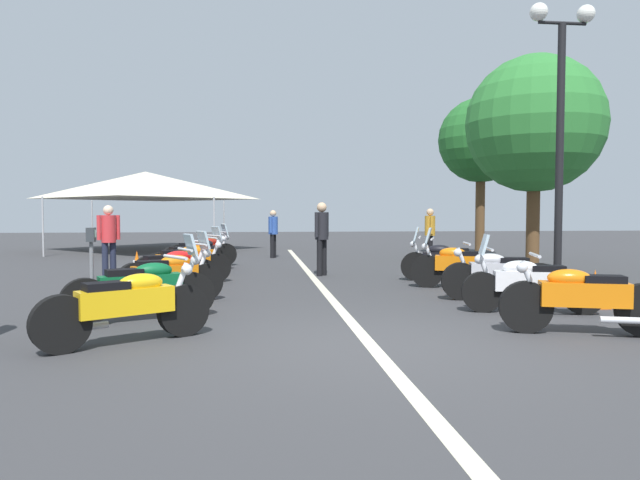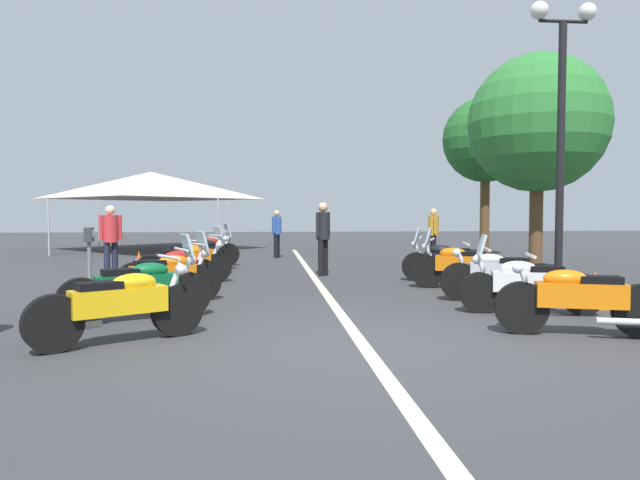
# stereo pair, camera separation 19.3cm
# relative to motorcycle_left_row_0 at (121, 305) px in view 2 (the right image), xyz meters

# --- Properties ---
(ground_plane) EXTENTS (80.00, 80.00, 0.00)m
(ground_plane) POSITION_rel_motorcycle_left_row_0_xyz_m (-0.35, -2.78, -0.46)
(ground_plane) COLOR #38383A
(lane_centre_stripe) EXTENTS (22.15, 0.16, 0.01)m
(lane_centre_stripe) POSITION_rel_motorcycle_left_row_0_xyz_m (5.55, -2.78, -0.45)
(lane_centre_stripe) COLOR beige
(lane_centre_stripe) RESTS_ON ground_plane
(motorcycle_left_row_0) EXTENTS (1.21, 1.82, 1.00)m
(motorcycle_left_row_0) POSITION_rel_motorcycle_left_row_0_xyz_m (0.00, 0.00, 0.00)
(motorcycle_left_row_0) COLOR black
(motorcycle_left_row_0) RESTS_ON ground_plane
(motorcycle_left_row_1) EXTENTS (1.06, 1.99, 1.22)m
(motorcycle_left_row_1) POSITION_rel_motorcycle_left_row_0_xyz_m (1.42, 0.10, 0.01)
(motorcycle_left_row_1) COLOR black
(motorcycle_left_row_1) RESTS_ON ground_plane
(motorcycle_left_row_2) EXTENTS (1.13, 1.86, 1.21)m
(motorcycle_left_row_2) POSITION_rel_motorcycle_left_row_0_xyz_m (2.91, 0.01, 0.01)
(motorcycle_left_row_2) COLOR black
(motorcycle_left_row_2) RESTS_ON ground_plane
(motorcycle_left_row_3) EXTENTS (1.17, 1.75, 0.99)m
(motorcycle_left_row_3) POSITION_rel_motorcycle_left_row_0_xyz_m (4.22, 0.15, -0.01)
(motorcycle_left_row_3) COLOR black
(motorcycle_left_row_3) RESTS_ON ground_plane
(motorcycle_left_row_4) EXTENTS (1.03, 1.98, 1.00)m
(motorcycle_left_row_4) POSITION_rel_motorcycle_left_row_0_xyz_m (5.59, 0.07, -0.00)
(motorcycle_left_row_4) COLOR black
(motorcycle_left_row_4) RESTS_ON ground_plane
(motorcycle_left_row_5) EXTENTS (1.28, 1.86, 1.19)m
(motorcycle_left_row_5) POSITION_rel_motorcycle_left_row_0_xyz_m (7.07, 0.11, 0.00)
(motorcycle_left_row_5) COLOR black
(motorcycle_left_row_5) RESTS_ON ground_plane
(motorcycle_left_row_6) EXTENTS (1.08, 1.86, 1.00)m
(motorcycle_left_row_6) POSITION_rel_motorcycle_left_row_0_xyz_m (8.44, 0.08, 0.00)
(motorcycle_left_row_6) COLOR black
(motorcycle_left_row_6) RESTS_ON ground_plane
(motorcycle_left_row_7) EXTENTS (0.93, 1.91, 1.21)m
(motorcycle_left_row_7) POSITION_rel_motorcycle_left_row_0_xyz_m (9.60, 0.05, 0.01)
(motorcycle_left_row_7) COLOR black
(motorcycle_left_row_7) RESTS_ON ground_plane
(motorcycle_right_row_0) EXTENTS (0.88, 1.99, 1.01)m
(motorcycle_right_row_0) POSITION_rel_motorcycle_left_row_0_xyz_m (-0.10, -5.51, 0.01)
(motorcycle_right_row_0) COLOR black
(motorcycle_right_row_0) RESTS_ON ground_plane
(motorcycle_right_row_1) EXTENTS (0.85, 2.06, 1.20)m
(motorcycle_right_row_1) POSITION_rel_motorcycle_left_row_0_xyz_m (1.42, -5.59, 0.00)
(motorcycle_right_row_1) COLOR black
(motorcycle_right_row_1) RESTS_ON ground_plane
(motorcycle_right_row_2) EXTENTS (0.77, 2.00, 1.01)m
(motorcycle_right_row_2) POSITION_rel_motorcycle_left_row_0_xyz_m (2.67, -5.66, 0.00)
(motorcycle_right_row_2) COLOR black
(motorcycle_right_row_2) RESTS_ON ground_plane
(motorcycle_right_row_3) EXTENTS (0.96, 1.94, 1.22)m
(motorcycle_right_row_3) POSITION_rel_motorcycle_left_row_0_xyz_m (4.27, -5.54, 0.02)
(motorcycle_right_row_3) COLOR black
(motorcycle_right_row_3) RESTS_ON ground_plane
(motorcycle_right_row_4) EXTENTS (0.92, 1.99, 1.21)m
(motorcycle_right_row_4) POSITION_rel_motorcycle_left_row_0_xyz_m (5.48, -5.66, 0.01)
(motorcycle_right_row_4) COLOR black
(motorcycle_right_row_4) RESTS_ON ground_plane
(street_lamp_twin_globe) EXTENTS (0.32, 1.22, 5.29)m
(street_lamp_twin_globe) POSITION_rel_motorcycle_left_row_0_xyz_m (3.15, -6.99, 3.12)
(street_lamp_twin_globe) COLOR black
(street_lamp_twin_globe) RESTS_ON ground_plane
(parking_meter) EXTENTS (0.19, 0.14, 1.29)m
(parking_meter) POSITION_rel_motorcycle_left_row_0_xyz_m (2.43, 1.08, 0.44)
(parking_meter) COLOR slate
(parking_meter) RESTS_ON ground_plane
(traffic_cone_0) EXTENTS (0.36, 0.36, 0.61)m
(traffic_cone_0) POSITION_rel_motorcycle_left_row_0_xyz_m (7.38, 1.43, -0.16)
(traffic_cone_0) COLOR orange
(traffic_cone_0) RESTS_ON ground_plane
(traffic_cone_1) EXTENTS (0.36, 0.36, 0.61)m
(traffic_cone_1) POSITION_rel_motorcycle_left_row_0_xyz_m (1.77, -6.86, -0.16)
(traffic_cone_1) COLOR orange
(traffic_cone_1) RESTS_ON ground_plane
(bystander_0) EXTENTS (0.42, 0.38, 1.78)m
(bystander_0) POSITION_rel_motorcycle_left_row_0_xyz_m (6.89, -3.03, 0.59)
(bystander_0) COLOR black
(bystander_0) RESTS_ON ground_plane
(bystander_1) EXTENTS (0.33, 0.46, 1.70)m
(bystander_1) POSITION_rel_motorcycle_left_row_0_xyz_m (6.78, 1.93, 0.54)
(bystander_1) COLOR #1E2338
(bystander_1) RESTS_ON ground_plane
(bystander_2) EXTENTS (0.50, 0.32, 1.62)m
(bystander_2) POSITION_rel_motorcycle_left_row_0_xyz_m (12.55, -2.01, 0.49)
(bystander_2) COLOR black
(bystander_2) RESTS_ON ground_plane
(bystander_3) EXTENTS (0.53, 0.32, 1.66)m
(bystander_3) POSITION_rel_motorcycle_left_row_0_xyz_m (10.37, -6.81, 0.52)
(bystander_3) COLOR black
(bystander_3) RESTS_ON ground_plane
(roadside_tree_0) EXTENTS (3.34, 3.34, 5.37)m
(roadside_tree_0) POSITION_rel_motorcycle_left_row_0_xyz_m (6.61, -8.25, 3.23)
(roadside_tree_0) COLOR brown
(roadside_tree_0) RESTS_ON ground_plane
(roadside_tree_1) EXTENTS (2.91, 2.91, 5.50)m
(roadside_tree_1) POSITION_rel_motorcycle_left_row_0_xyz_m (12.21, -9.17, 3.55)
(roadside_tree_1) COLOR brown
(roadside_tree_1) RESTS_ON ground_plane
(event_tent) EXTENTS (6.55, 6.55, 3.20)m
(event_tent) POSITION_rel_motorcycle_left_row_0_xyz_m (16.89, 3.02, 2.19)
(event_tent) COLOR beige
(event_tent) RESTS_ON ground_plane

